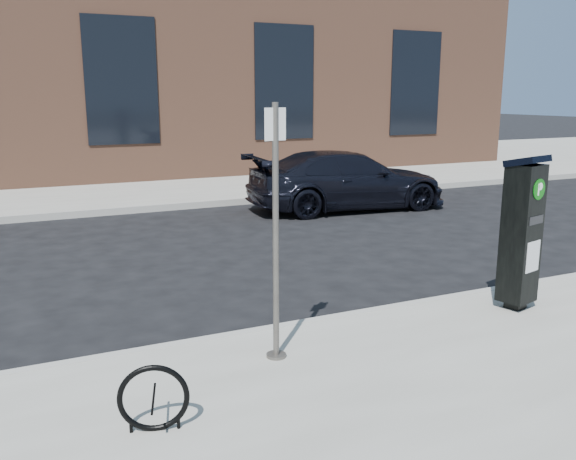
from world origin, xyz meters
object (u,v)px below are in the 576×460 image
parking_kiosk (521,231)px  bike_rack (154,399)px  car_dark (347,180)px  sign_pole (276,236)px

parking_kiosk → bike_rack: bearing=176.9°
parking_kiosk → car_dark: bearing=61.2°
sign_pole → car_dark: (5.00, 7.17, -0.67)m
parking_kiosk → sign_pole: bearing=166.9°
car_dark → parking_kiosk: bearing=170.4°
parking_kiosk → bike_rack: 4.66m
parking_kiosk → sign_pole: sign_pole is taller
parking_kiosk → car_dark: size_ratio=0.39×
car_dark → sign_pole: bearing=150.1°
bike_rack → car_dark: (6.37, 7.99, 0.27)m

